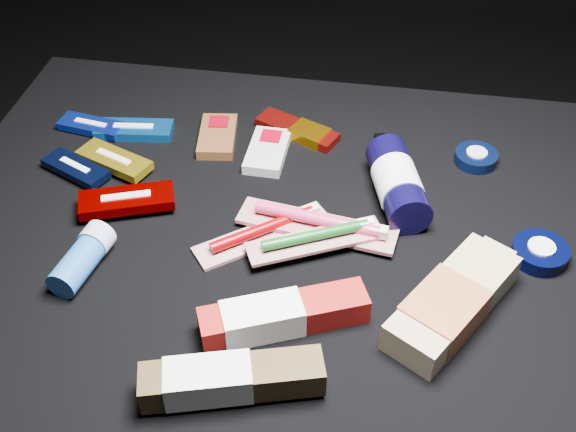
% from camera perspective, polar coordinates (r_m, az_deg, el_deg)
% --- Properties ---
extents(ground, '(3.00, 3.00, 0.00)m').
position_cam_1_polar(ground, '(1.30, -0.75, -13.98)').
color(ground, black).
rests_on(ground, ground).
extents(cloth_table, '(0.98, 0.78, 0.40)m').
position_cam_1_polar(cloth_table, '(1.14, -0.84, -8.43)').
color(cloth_table, black).
rests_on(cloth_table, ground).
extents(luna_bar_0, '(0.13, 0.06, 0.02)m').
position_cam_1_polar(luna_bar_0, '(1.19, -12.07, 6.69)').
color(luna_bar_0, '#0E56AA').
rests_on(luna_bar_0, cloth_table).
extents(luna_bar_1, '(0.11, 0.05, 0.01)m').
position_cam_1_polar(luna_bar_1, '(1.21, -15.28, 6.89)').
color(luna_bar_1, '#0D2493').
rests_on(luna_bar_1, cloth_table).
extents(luna_bar_2, '(0.11, 0.08, 0.01)m').
position_cam_1_polar(luna_bar_2, '(1.12, -16.43, 3.63)').
color(luna_bar_2, black).
rests_on(luna_bar_2, cloth_table).
extents(luna_bar_3, '(0.12, 0.08, 0.02)m').
position_cam_1_polar(luna_bar_3, '(1.12, -13.57, 4.31)').
color(luna_bar_3, '#B39615').
rests_on(luna_bar_3, cloth_table).
extents(luna_bar_4, '(0.14, 0.09, 0.02)m').
position_cam_1_polar(luna_bar_4, '(1.04, -12.62, 1.22)').
color(luna_bar_4, '#6D0000').
rests_on(luna_bar_4, cloth_table).
extents(clif_bar_0, '(0.07, 0.11, 0.02)m').
position_cam_1_polar(clif_bar_0, '(1.15, -5.57, 6.42)').
color(clif_bar_0, '#543017').
rests_on(clif_bar_0, cloth_table).
extents(clif_bar_1, '(0.06, 0.11, 0.02)m').
position_cam_1_polar(clif_bar_1, '(1.12, -1.59, 5.26)').
color(clif_bar_1, '#B2B1AA').
rests_on(clif_bar_1, cloth_table).
extents(power_bar, '(0.14, 0.09, 0.02)m').
position_cam_1_polar(power_bar, '(1.16, 1.05, 6.72)').
color(power_bar, maroon).
rests_on(power_bar, cloth_table).
extents(lotion_bottle, '(0.10, 0.20, 0.06)m').
position_cam_1_polar(lotion_bottle, '(1.03, 8.64, 2.62)').
color(lotion_bottle, black).
rests_on(lotion_bottle, cloth_table).
extents(cream_tin_upper, '(0.06, 0.06, 0.02)m').
position_cam_1_polar(cream_tin_upper, '(1.14, 14.63, 4.51)').
color(cream_tin_upper, black).
rests_on(cream_tin_upper, cloth_table).
extents(cream_tin_lower, '(0.07, 0.07, 0.02)m').
position_cam_1_polar(cream_tin_lower, '(1.00, 19.28, -2.74)').
color(cream_tin_lower, black).
rests_on(cream_tin_lower, cloth_table).
extents(bodywash_bottle, '(0.17, 0.21, 0.04)m').
position_cam_1_polar(bodywash_bottle, '(0.89, 12.76, -6.79)').
color(bodywash_bottle, tan).
rests_on(bodywash_bottle, cloth_table).
extents(deodorant_stick, '(0.06, 0.11, 0.04)m').
position_cam_1_polar(deodorant_stick, '(0.96, -15.92, -3.21)').
color(deodorant_stick, '#2155A3').
rests_on(deodorant_stick, cloth_table).
extents(toothbrush_pack_0, '(0.18, 0.16, 0.02)m').
position_cam_1_polar(toothbrush_pack_0, '(0.98, -1.84, -1.23)').
color(toothbrush_pack_0, beige).
rests_on(toothbrush_pack_0, cloth_table).
extents(toothbrush_pack_1, '(0.22, 0.08, 0.02)m').
position_cam_1_polar(toothbrush_pack_1, '(0.98, 2.48, -0.57)').
color(toothbrush_pack_1, '#B6B1AB').
rests_on(toothbrush_pack_1, cloth_table).
extents(toothbrush_pack_2, '(0.18, 0.12, 0.02)m').
position_cam_1_polar(toothbrush_pack_2, '(0.95, 2.33, -1.72)').
color(toothbrush_pack_2, beige).
rests_on(toothbrush_pack_2, cloth_table).
extents(toothpaste_carton_red, '(0.20, 0.12, 0.04)m').
position_cam_1_polar(toothpaste_carton_red, '(0.86, -0.91, -7.94)').
color(toothpaste_carton_red, maroon).
rests_on(toothpaste_carton_red, cloth_table).
extents(toothpaste_carton_green, '(0.20, 0.10, 0.04)m').
position_cam_1_polar(toothpaste_carton_green, '(0.81, -5.09, -12.75)').
color(toothpaste_carton_green, '#3D2C15').
rests_on(toothpaste_carton_green, cloth_table).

